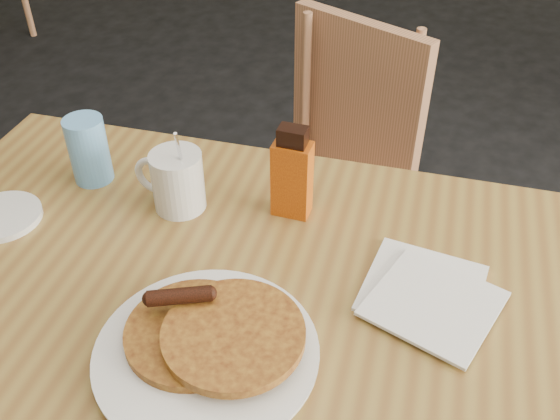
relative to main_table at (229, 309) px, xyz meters
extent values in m
cube|color=olive|center=(0.00, 0.00, 0.02)|extent=(1.29, 0.92, 0.04)
cube|color=#B67C56|center=(0.00, 0.00, 0.01)|extent=(1.33, 0.97, 0.02)
cylinder|color=#B67C56|center=(0.53, 0.32, -0.35)|extent=(0.04, 0.04, 0.71)
cube|color=#B67C56|center=(-0.01, 0.64, -0.28)|extent=(0.51, 0.51, 0.04)
cube|color=#B67C56|center=(-0.01, 0.82, -0.05)|extent=(0.38, 0.18, 0.43)
cylinder|color=#B67C56|center=(-0.17, 0.48, -0.51)|extent=(0.04, 0.04, 0.41)
cylinder|color=#B67C56|center=(0.15, 0.80, -0.51)|extent=(0.04, 0.04, 0.41)
cylinder|color=silver|center=(0.03, -0.13, 0.05)|extent=(0.30, 0.30, 0.02)
cylinder|color=silver|center=(0.03, -0.13, 0.06)|extent=(0.31, 0.31, 0.01)
cylinder|color=#AA7523|center=(0.00, -0.11, 0.07)|extent=(0.20, 0.20, 0.01)
cylinder|color=#AA7523|center=(0.06, -0.11, 0.08)|extent=(0.20, 0.20, 0.01)
cylinder|color=#321208|center=(-0.03, -0.08, 0.10)|extent=(0.09, 0.06, 0.02)
cylinder|color=silver|center=(-0.17, 0.17, 0.10)|extent=(0.09, 0.09, 0.11)
torus|color=silver|center=(-0.22, 0.17, 0.10)|extent=(0.08, 0.01, 0.08)
cylinder|color=black|center=(-0.17, 0.17, 0.14)|extent=(0.08, 0.08, 0.01)
cylinder|color=silver|center=(-0.16, 0.17, 0.14)|extent=(0.02, 0.06, 0.16)
cube|color=maroon|center=(0.03, 0.22, 0.11)|extent=(0.07, 0.05, 0.14)
cube|color=black|center=(0.03, 0.22, 0.20)|extent=(0.05, 0.03, 0.03)
cube|color=silver|center=(0.28, 0.11, 0.04)|extent=(0.19, 0.19, 0.01)
cube|color=silver|center=(0.31, 0.08, 0.05)|extent=(0.22, 0.22, 0.01)
cylinder|color=#60A2E1|center=(-0.37, 0.18, 0.11)|extent=(0.09, 0.09, 0.13)
cylinder|color=silver|center=(-0.45, 0.02, 0.05)|extent=(0.18, 0.18, 0.01)
camera|label=1|loc=(0.32, -0.61, 0.75)|focal=40.00mm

